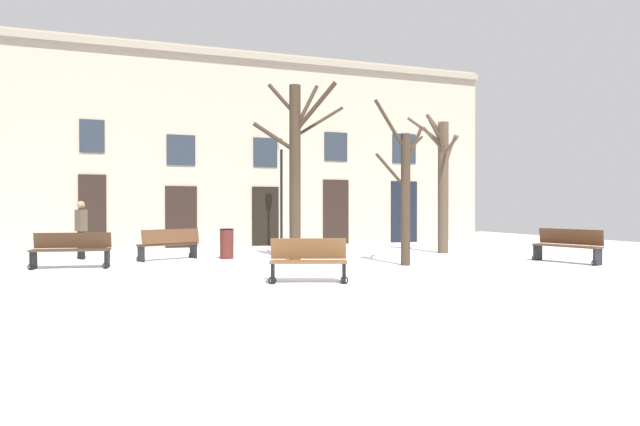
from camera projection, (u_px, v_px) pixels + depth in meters
The scene contains 12 objects.
ground_plane at pixel (343, 269), 13.69m from camera, with size 32.37×32.37×0.00m, color white.
building_facade at pixel (262, 149), 21.97m from camera, with size 20.23×0.60×7.84m.
tree_center at pixel (296, 162), 15.87m from camera, with size 2.78×2.16×5.35m.
tree_foreground at pixel (405, 190), 14.49m from camera, with size 1.71×0.94×4.42m.
tree_left_of_center at pixel (442, 180), 18.30m from camera, with size 2.11×2.35×4.93m.
streetlamp at pixel (281, 181), 20.36m from camera, with size 0.30×0.30×4.17m.
litter_bin at pixel (227, 244), 16.32m from camera, with size 0.44×0.44×0.91m.
bench_near_center_tree at pixel (169, 244), 15.89m from camera, with size 1.83×1.11×0.93m.
bench_by_litter_bin at pixel (568, 245), 15.16m from camera, with size 0.96×1.95×0.95m.
bench_near_lamp at pixel (308, 260), 11.18m from camera, with size 1.67×0.96×0.92m.
bench_back_to_back_left at pixel (71, 250), 13.74m from camera, with size 1.95×0.79×0.92m.
person_near_bench at pixel (81, 227), 16.16m from camera, with size 0.38×0.44×1.75m.
Camera 1 is at (-5.09, -12.70, 1.57)m, focal length 30.28 mm.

